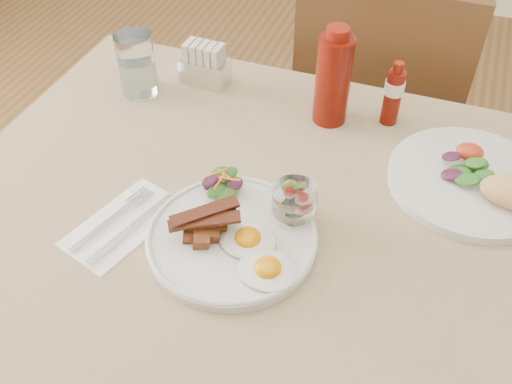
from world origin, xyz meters
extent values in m
cylinder|color=#4F3018|center=(-0.59, 0.36, 0.35)|extent=(0.06, 0.06, 0.71)
cube|color=#4F3018|center=(0.00, 0.00, 0.73)|extent=(1.30, 0.85, 0.04)
cube|color=tan|center=(0.00, 0.00, 0.75)|extent=(1.33, 0.88, 0.00)
cylinder|color=#4F3018|center=(-0.18, 0.57, 0.23)|extent=(0.04, 0.04, 0.45)
cylinder|color=#4F3018|center=(0.18, 0.57, 0.23)|extent=(0.04, 0.04, 0.45)
cylinder|color=#4F3018|center=(-0.18, 0.93, 0.23)|extent=(0.04, 0.04, 0.45)
cylinder|color=#4F3018|center=(0.18, 0.93, 0.23)|extent=(0.04, 0.04, 0.45)
cube|color=#4F3018|center=(0.00, 0.75, 0.47)|extent=(0.42, 0.42, 0.03)
cube|color=#4F3018|center=(0.00, 0.55, 0.70)|extent=(0.42, 0.03, 0.46)
cylinder|color=silver|center=(-0.12, -0.09, 0.76)|extent=(0.28, 0.28, 0.02)
ellipsoid|color=silver|center=(-0.04, -0.14, 0.77)|extent=(0.10, 0.09, 0.01)
ellipsoid|color=orange|center=(-0.04, -0.14, 0.78)|extent=(0.04, 0.04, 0.03)
ellipsoid|color=silver|center=(-0.09, -0.09, 0.77)|extent=(0.10, 0.09, 0.01)
ellipsoid|color=orange|center=(-0.09, -0.09, 0.78)|extent=(0.04, 0.04, 0.03)
cube|color=brown|center=(-0.17, -0.10, 0.78)|extent=(0.03, 0.03, 0.02)
cube|color=brown|center=(-0.15, -0.11, 0.78)|extent=(0.03, 0.03, 0.03)
cube|color=brown|center=(-0.18, -0.12, 0.78)|extent=(0.02, 0.02, 0.02)
cube|color=brown|center=(-0.14, -0.08, 0.78)|extent=(0.03, 0.03, 0.02)
cube|color=brown|center=(-0.16, -0.12, 0.78)|extent=(0.03, 0.03, 0.03)
cube|color=brown|center=(-0.19, -0.09, 0.78)|extent=(0.02, 0.02, 0.02)
cube|color=brown|center=(-0.16, -0.10, 0.80)|extent=(0.03, 0.03, 0.02)
cube|color=brown|center=(-0.17, -0.11, 0.80)|extent=(0.02, 0.02, 0.02)
cube|color=brown|center=(-0.15, -0.09, 0.80)|extent=(0.03, 0.03, 0.02)
cube|color=#53200D|center=(-0.17, -0.10, 0.80)|extent=(0.11, 0.08, 0.01)
cube|color=#53200D|center=(-0.16, -0.11, 0.81)|extent=(0.11, 0.07, 0.01)
cube|color=#53200D|center=(-0.16, -0.09, 0.81)|extent=(0.10, 0.09, 0.01)
ellipsoid|color=#1B4E15|center=(-0.17, 0.00, 0.77)|extent=(0.05, 0.04, 0.01)
ellipsoid|color=#1B4E15|center=(-0.16, 0.02, 0.78)|extent=(0.05, 0.04, 0.01)
ellipsoid|color=#3E132B|center=(-0.19, 0.00, 0.78)|extent=(0.04, 0.04, 0.01)
ellipsoid|color=#1B4E15|center=(-0.16, -0.02, 0.78)|extent=(0.05, 0.04, 0.01)
ellipsoid|color=#1B4E15|center=(-0.18, -0.02, 0.79)|extent=(0.04, 0.04, 0.01)
ellipsoid|color=#3E132B|center=(-0.15, 0.00, 0.79)|extent=(0.04, 0.03, 0.01)
ellipsoid|color=#1B4E15|center=(-0.19, 0.02, 0.79)|extent=(0.05, 0.04, 0.01)
ellipsoid|color=#1B4E15|center=(-0.17, 0.02, 0.80)|extent=(0.04, 0.04, 0.01)
ellipsoid|color=#3E132B|center=(-0.19, -0.01, 0.80)|extent=(0.04, 0.03, 0.01)
cylinder|color=orange|center=(-0.17, 0.00, 0.81)|extent=(0.04, 0.02, 0.01)
cylinder|color=orange|center=(-0.18, 0.00, 0.81)|extent=(0.03, 0.03, 0.01)
cylinder|color=orange|center=(-0.16, 0.00, 0.81)|extent=(0.04, 0.01, 0.01)
cylinder|color=orange|center=(-0.17, -0.01, 0.81)|extent=(0.01, 0.04, 0.01)
cylinder|color=white|center=(-0.04, -0.02, 0.77)|extent=(0.04, 0.04, 0.01)
cylinder|color=white|center=(-0.04, -0.02, 0.78)|extent=(0.02, 0.02, 0.01)
cylinder|color=white|center=(-0.04, -0.02, 0.81)|extent=(0.08, 0.08, 0.04)
cylinder|color=beige|center=(-0.05, -0.01, 0.80)|extent=(0.02, 0.02, 0.01)
cylinder|color=beige|center=(-0.03, -0.02, 0.81)|extent=(0.02, 0.02, 0.01)
cylinder|color=beige|center=(-0.04, 0.00, 0.81)|extent=(0.02, 0.02, 0.01)
cylinder|color=#94C23B|center=(-0.05, -0.01, 0.82)|extent=(0.03, 0.03, 0.01)
cone|color=red|center=(-0.03, -0.02, 0.83)|extent=(0.02, 0.02, 0.02)
cone|color=red|center=(-0.05, -0.02, 0.83)|extent=(0.02, 0.02, 0.02)
cone|color=red|center=(-0.04, 0.00, 0.83)|extent=(0.02, 0.02, 0.02)
ellipsoid|color=#34802E|center=(-0.04, -0.02, 0.84)|extent=(0.02, 0.01, 0.00)
ellipsoid|color=#34802E|center=(-0.03, -0.01, 0.84)|extent=(0.02, 0.01, 0.00)
cylinder|color=silver|center=(0.23, 0.19, 0.76)|extent=(0.29, 0.29, 0.02)
ellipsoid|color=#1B4E15|center=(0.21, 0.19, 0.78)|extent=(0.05, 0.03, 0.01)
ellipsoid|color=#1B4E15|center=(0.24, 0.21, 0.78)|extent=(0.04, 0.03, 0.01)
ellipsoid|color=#3E132B|center=(0.20, 0.17, 0.78)|extent=(0.04, 0.03, 0.01)
ellipsoid|color=#1B4E15|center=(0.22, 0.16, 0.79)|extent=(0.04, 0.03, 0.01)
ellipsoid|color=#1B4E15|center=(0.25, 0.18, 0.79)|extent=(0.04, 0.03, 0.01)
ellipsoid|color=#3E132B|center=(0.19, 0.21, 0.79)|extent=(0.04, 0.03, 0.01)
ellipsoid|color=#1B4E15|center=(0.23, 0.20, 0.80)|extent=(0.04, 0.03, 0.01)
ellipsoid|color=#B42F16|center=(0.22, 0.23, 0.79)|extent=(0.05, 0.04, 0.03)
cylinder|color=#5C0D05|center=(-0.06, 0.29, 0.84)|extent=(0.07, 0.07, 0.18)
cylinder|color=maroon|center=(-0.06, 0.29, 0.95)|extent=(0.05, 0.05, 0.02)
cylinder|color=#5C0D05|center=(0.06, 0.32, 0.81)|extent=(0.04, 0.04, 0.12)
cylinder|color=silver|center=(0.06, 0.32, 0.84)|extent=(0.04, 0.04, 0.03)
cylinder|color=maroon|center=(0.06, 0.32, 0.88)|extent=(0.02, 0.02, 0.02)
cube|color=silver|center=(-0.35, 0.33, 0.78)|extent=(0.11, 0.06, 0.06)
cube|color=tan|center=(-0.38, 0.33, 0.82)|extent=(0.02, 0.05, 0.06)
cube|color=tan|center=(-0.37, 0.33, 0.82)|extent=(0.02, 0.05, 0.06)
cube|color=tan|center=(-0.35, 0.33, 0.82)|extent=(0.02, 0.05, 0.06)
cube|color=tan|center=(-0.33, 0.33, 0.82)|extent=(0.02, 0.05, 0.06)
cube|color=tan|center=(-0.32, 0.33, 0.82)|extent=(0.02, 0.05, 0.06)
cylinder|color=white|center=(-0.47, 0.25, 0.82)|extent=(0.08, 0.08, 0.13)
cylinder|color=silver|center=(-0.47, 0.25, 0.79)|extent=(0.07, 0.07, 0.08)
cube|color=white|center=(-0.31, -0.11, 0.75)|extent=(0.16, 0.22, 0.00)
cube|color=silver|center=(-0.29, -0.12, 0.76)|extent=(0.07, 0.19, 0.00)
cube|color=silver|center=(-0.34, -0.14, 0.76)|extent=(0.05, 0.13, 0.00)
cube|color=silver|center=(-0.32, -0.05, 0.76)|extent=(0.02, 0.04, 0.00)
cube|color=silver|center=(-0.31, -0.05, 0.76)|extent=(0.02, 0.04, 0.00)
cube|color=silver|center=(-0.31, -0.05, 0.76)|extent=(0.02, 0.04, 0.00)
cube|color=silver|center=(-0.30, -0.06, 0.76)|extent=(0.02, 0.04, 0.00)
camera|label=1|loc=(0.13, -0.65, 1.46)|focal=40.00mm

